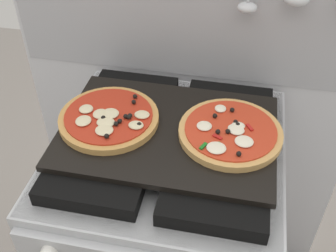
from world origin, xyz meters
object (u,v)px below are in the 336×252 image
(pizza_right, at_px, (230,132))
(pizza_left, at_px, (109,118))
(stove, at_px, (168,237))
(baking_tray, at_px, (168,131))

(pizza_right, bearing_deg, pizza_left, -178.14)
(pizza_left, distance_m, pizza_right, 0.31)
(stove, height_order, baking_tray, baking_tray)
(baking_tray, xyz_separation_m, pizza_right, (0.15, 0.01, 0.02))
(baking_tray, distance_m, pizza_left, 0.16)
(baking_tray, bearing_deg, stove, -90.00)
(pizza_left, bearing_deg, pizza_right, 1.86)
(stove, relative_size, baking_tray, 1.67)
(baking_tray, bearing_deg, pizza_right, 2.35)
(pizza_left, height_order, pizza_right, same)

